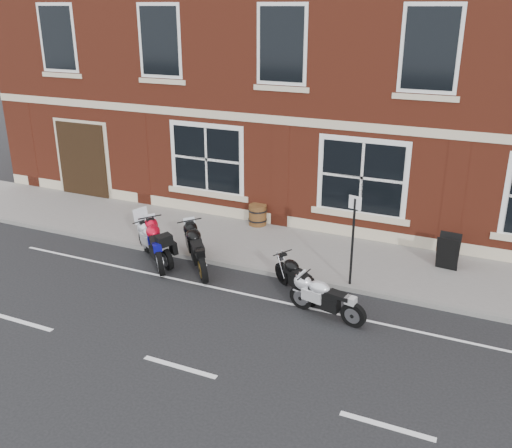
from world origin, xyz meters
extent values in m
plane|color=black|center=(0.00, 0.00, 0.00)|extent=(80.00, 80.00, 0.00)
cube|color=slate|center=(0.00, 3.00, 0.06)|extent=(30.00, 3.00, 0.12)
cube|color=slate|center=(0.00, 1.42, 0.06)|extent=(30.00, 0.16, 0.12)
cube|color=maroon|center=(0.00, 10.50, 6.00)|extent=(24.00, 12.00, 12.00)
cylinder|color=black|center=(-3.76, 1.38, 0.31)|extent=(0.59, 0.44, 0.62)
cylinder|color=black|center=(-2.57, 0.62, 0.31)|extent=(0.59, 0.44, 0.62)
cube|color=black|center=(-3.21, 1.03, 0.64)|extent=(0.78, 0.61, 0.21)
ellipsoid|color=#B3B3B9|center=(-3.33, 1.10, 0.76)|extent=(0.65, 0.59, 0.31)
cube|color=black|center=(-2.88, 0.82, 0.72)|extent=(0.59, 0.50, 0.10)
cube|color=silver|center=(-3.75, 1.37, 1.12)|extent=(0.25, 0.37, 0.44)
cylinder|color=black|center=(-3.53, 1.48, 0.34)|extent=(0.55, 0.62, 0.69)
cylinder|color=black|center=(-2.54, 0.28, 0.34)|extent=(0.55, 0.62, 0.69)
cube|color=black|center=(-3.07, 0.92, 0.71)|extent=(0.75, 0.83, 0.24)
ellipsoid|color=#B0071C|center=(-3.17, 1.04, 0.84)|extent=(0.68, 0.71, 0.34)
cube|color=black|center=(-2.79, 0.59, 0.80)|extent=(0.59, 0.63, 0.11)
cylinder|color=black|center=(-2.35, 1.62, 0.35)|extent=(0.56, 0.64, 0.71)
cylinder|color=black|center=(-1.34, 0.38, 0.35)|extent=(0.56, 0.64, 0.71)
cube|color=black|center=(-1.88, 1.04, 0.73)|extent=(0.77, 0.85, 0.24)
ellipsoid|color=black|center=(-1.99, 1.17, 0.86)|extent=(0.70, 0.73, 0.35)
cube|color=black|center=(-1.60, 0.70, 0.82)|extent=(0.61, 0.65, 0.11)
cylinder|color=black|center=(1.36, 0.15, 0.29)|extent=(0.60, 0.24, 0.58)
cylinder|color=black|center=(2.64, -0.14, 0.29)|extent=(0.60, 0.24, 0.58)
cube|color=black|center=(1.96, 0.01, 0.60)|extent=(0.76, 0.37, 0.20)
ellipsoid|color=silver|center=(1.82, 0.04, 0.71)|extent=(0.57, 0.43, 0.29)
cube|color=black|center=(2.31, -0.07, 0.67)|extent=(0.54, 0.34, 0.09)
cylinder|color=black|center=(0.50, 1.13, 0.28)|extent=(0.52, 0.44, 0.57)
cylinder|color=black|center=(1.52, 0.35, 0.28)|extent=(0.52, 0.44, 0.57)
cube|color=black|center=(0.98, 0.77, 0.58)|extent=(0.69, 0.60, 0.19)
ellipsoid|color=black|center=(0.87, 0.85, 0.69)|extent=(0.59, 0.55, 0.28)
cube|color=black|center=(1.26, 0.55, 0.65)|extent=(0.53, 0.48, 0.09)
cylinder|color=#473313|center=(-1.64, 4.30, 0.44)|extent=(0.55, 0.55, 0.64)
cylinder|color=black|center=(-1.64, 4.30, 0.29)|extent=(0.58, 0.58, 0.05)
cylinder|color=black|center=(-1.64, 4.30, 0.60)|extent=(0.58, 0.58, 0.05)
cylinder|color=black|center=(2.09, 1.55, 1.23)|extent=(0.06, 0.06, 2.21)
cube|color=silver|center=(2.09, 1.55, 2.23)|extent=(0.32, 0.09, 0.32)
camera|label=1|loc=(5.16, -10.83, 6.54)|focal=40.00mm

